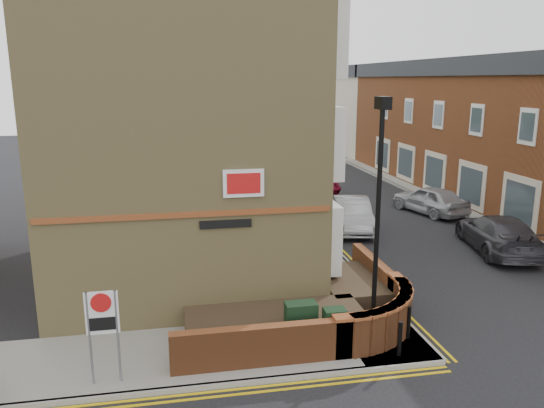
{
  "coord_description": "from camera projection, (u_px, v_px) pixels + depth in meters",
  "views": [
    {
      "loc": [
        -3.34,
        -10.77,
        6.81
      ],
      "look_at": [
        -0.53,
        4.0,
        3.27
      ],
      "focal_mm": 35.0,
      "sensor_mm": 36.0,
      "label": 1
    }
  ],
  "objects": [
    {
      "name": "pavement_corner",
      "position": [
        174.0,
        356.0,
        13.25
      ],
      "size": [
        13.0,
        3.0,
        0.12
      ],
      "primitive_type": "cube",
      "color": "gray",
      "rests_on": "ground"
    },
    {
      "name": "yellow_lines_side",
      "position": [
        175.0,
        398.0,
        11.59
      ],
      "size": [
        13.0,
        0.28,
        0.01
      ],
      "primitive_type": "cube",
      "color": "gold",
      "rests_on": "ground"
    },
    {
      "name": "kerb_side",
      "position": [
        175.0,
        390.0,
        11.82
      ],
      "size": [
        13.0,
        0.15,
        0.12
      ],
      "primitive_type": "cube",
      "color": "gray",
      "rests_on": "ground"
    },
    {
      "name": "far_terrace",
      "position": [
        487.0,
        129.0,
        30.42
      ],
      "size": [
        5.4,
        30.4,
        8.0
      ],
      "color": "brown",
      "rests_on": "ground"
    },
    {
      "name": "corner_building",
      "position": [
        184.0,
        97.0,
        18.17
      ],
      "size": [
        8.95,
        10.4,
        13.6
      ],
      "color": "tan",
      "rests_on": "ground"
    },
    {
      "name": "yellow_lines_main",
      "position": [
        300.0,
        210.0,
        28.35
      ],
      "size": [
        0.28,
        32.0,
        0.01
      ],
      "primitive_type": "cube",
      "color": "gold",
      "rests_on": "ground"
    },
    {
      "name": "kerb_main_far",
      "position": [
        462.0,
        216.0,
        26.88
      ],
      "size": [
        0.15,
        40.0,
        0.12
      ],
      "primitive_type": "cube",
      "color": "gray",
      "rests_on": "ground"
    },
    {
      "name": "zone_sign",
      "position": [
        102.0,
        320.0,
        11.66
      ],
      "size": [
        0.72,
        0.07,
        2.2
      ],
      "color": "slate",
      "rests_on": "pavement_corner"
    },
    {
      "name": "silver_car_near",
      "position": [
        352.0,
        214.0,
        24.48
      ],
      "size": [
        2.41,
        4.69,
        1.47
      ],
      "primitive_type": "imported",
      "rotation": [
        0.0,
        0.0,
        -0.2
      ],
      "color": "#94969B",
      "rests_on": "ground"
    },
    {
      "name": "far_terrace_cream",
      "position": [
        360.0,
        109.0,
        50.5
      ],
      "size": [
        5.4,
        12.4,
        8.0
      ],
      "color": "beige",
      "rests_on": "ground"
    },
    {
      "name": "bollard_far",
      "position": [
        408.0,
        322.0,
        13.95
      ],
      "size": [
        0.11,
        0.11,
        0.9
      ],
      "primitive_type": "cylinder",
      "color": "black",
      "rests_on": "pavement_corner"
    },
    {
      "name": "grey_car_far",
      "position": [
        498.0,
        233.0,
        21.36
      ],
      "size": [
        3.15,
        5.52,
        1.51
      ],
      "primitive_type": "imported",
      "rotation": [
        0.0,
        0.0,
        2.93
      ],
      "color": "#323137",
      "rests_on": "ground"
    },
    {
      "name": "red_car_main",
      "position": [
        311.0,
        183.0,
        32.57
      ],
      "size": [
        3.4,
        4.74,
        1.2
      ],
      "primitive_type": "imported",
      "rotation": [
        0.0,
        0.0,
        0.37
      ],
      "color": "maroon",
      "rests_on": "ground"
    },
    {
      "name": "lamppost",
      "position": [
        377.0,
        223.0,
        13.13
      ],
      "size": [
        0.25,
        0.5,
        6.3
      ],
      "color": "black",
      "rests_on": "pavement_corner"
    },
    {
      "name": "tree_mid",
      "position": [
        258.0,
        106.0,
        32.71
      ],
      "size": [
        4.03,
        4.03,
        7.42
      ],
      "color": "#382B1E",
      "rests_on": "pavement_main"
    },
    {
      "name": "tree_far",
      "position": [
        241.0,
        105.0,
        40.43
      ],
      "size": [
        3.81,
        3.81,
        7.0
      ],
      "color": "#382B1E",
      "rests_on": "pavement_main"
    },
    {
      "name": "bollard_near",
      "position": [
        400.0,
        339.0,
        13.08
      ],
      "size": [
        0.11,
        0.11,
        0.9
      ],
      "primitive_type": "cylinder",
      "color": "black",
      "rests_on": "pavement_corner"
    },
    {
      "name": "traffic_light_assembly",
      "position": [
        257.0,
        140.0,
        36.17
      ],
      "size": [
        0.2,
        0.16,
        4.2
      ],
      "color": "black",
      "rests_on": "pavement_main"
    },
    {
      "name": "utility_cabinet_small",
      "position": [
        334.0,
        329.0,
        13.36
      ],
      "size": [
        0.55,
        0.4,
        1.1
      ],
      "primitive_type": "cube",
      "color": "black",
      "rests_on": "pavement_corner"
    },
    {
      "name": "kerb_main_near",
      "position": [
        295.0,
        209.0,
        28.29
      ],
      "size": [
        0.15,
        32.0,
        0.12
      ],
      "primitive_type": "cube",
      "color": "gray",
      "rests_on": "ground"
    },
    {
      "name": "tree_near",
      "position": [
        285.0,
        125.0,
        25.18
      ],
      "size": [
        3.64,
        3.65,
        6.7
      ],
      "color": "#382B1E",
      "rests_on": "pavement_main"
    },
    {
      "name": "ground",
      "position": [
        326.0,
        376.0,
        12.46
      ],
      "size": [
        120.0,
        120.0,
        0.0
      ],
      "primitive_type": "plane",
      "color": "black",
      "rests_on": "ground"
    },
    {
      "name": "silver_car_far",
      "position": [
        430.0,
        199.0,
        27.44
      ],
      "size": [
        2.91,
        4.66,
        1.48
      ],
      "primitive_type": "imported",
      "rotation": [
        0.0,
        0.0,
        3.43
      ],
      "color": "#A0A1A8",
      "rests_on": "ground"
    },
    {
      "name": "utility_cabinet_large",
      "position": [
        301.0,
        325.0,
        13.49
      ],
      "size": [
        0.8,
        0.45,
        1.2
      ],
      "primitive_type": "cube",
      "color": "black",
      "rests_on": "pavement_corner"
    },
    {
      "name": "pavement_far",
      "position": [
        498.0,
        214.0,
        27.24
      ],
      "size": [
        4.0,
        40.0,
        0.12
      ],
      "primitive_type": "cube",
      "color": "gray",
      "rests_on": "ground"
    },
    {
      "name": "garden_wall",
      "position": [
        301.0,
        328.0,
        14.85
      ],
      "size": [
        6.8,
        6.0,
        1.2
      ],
      "primitive_type": null,
      "color": "brown",
      "rests_on": "ground"
    },
    {
      "name": "pavement_main",
      "position": [
        277.0,
        210.0,
        28.11
      ],
      "size": [
        2.0,
        32.0,
        0.12
      ],
      "primitive_type": "cube",
      "color": "gray",
      "rests_on": "ground"
    }
  ]
}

